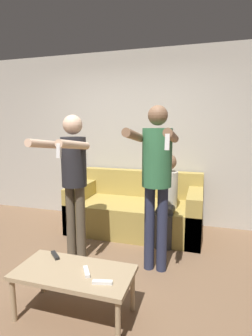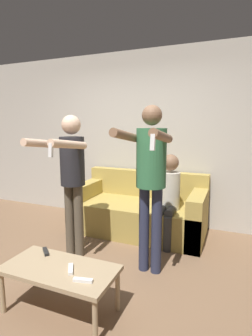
{
  "view_description": "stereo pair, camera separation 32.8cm",
  "coord_description": "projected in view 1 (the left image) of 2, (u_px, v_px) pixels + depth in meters",
  "views": [
    {
      "loc": [
        1.11,
        -2.23,
        1.56
      ],
      "look_at": [
        0.18,
        0.88,
        1.02
      ],
      "focal_mm": 28.0,
      "sensor_mm": 36.0,
      "label": 1
    },
    {
      "loc": [
        1.42,
        -2.12,
        1.56
      ],
      "look_at": [
        0.18,
        0.88,
        1.02
      ],
      "focal_mm": 28.0,
      "sensor_mm": 36.0,
      "label": 2
    }
  ],
  "objects": [
    {
      "name": "ground_plane",
      "position": [
        84.0,
        280.0,
        2.67
      ],
      "size": [
        14.0,
        14.0,
        0.0
      ],
      "primitive_type": "plane",
      "color": "brown"
    },
    {
      "name": "wall_back",
      "position": [
        133.0,
        138.0,
        4.24
      ],
      "size": [
        6.4,
        0.06,
        2.7
      ],
      "color": "#B7B2A8",
      "rests_on": "ground_plane"
    },
    {
      "name": "couch",
      "position": [
        136.0,
        211.0,
        3.9
      ],
      "size": [
        1.9,
        0.92,
        0.85
      ],
      "color": "#AD9347",
      "rests_on": "ground_plane"
    },
    {
      "name": "person_standing_left",
      "position": [
        73.0,
        172.0,
        2.94
      ],
      "size": [
        0.4,
        0.74,
        1.67
      ],
      "color": "brown",
      "rests_on": "ground_plane"
    },
    {
      "name": "person_standing_right",
      "position": [
        156.0,
        171.0,
        2.67
      ],
      "size": [
        0.42,
        0.71,
        1.75
      ],
      "color": "#282D47",
      "rests_on": "ground_plane"
    },
    {
      "name": "person_seated",
      "position": [
        167.0,
        194.0,
        3.48
      ],
      "size": [
        0.27,
        0.51,
        1.18
      ],
      "color": "#383838",
      "rests_on": "ground_plane"
    },
    {
      "name": "coffee_table",
      "position": [
        74.0,
        275.0,
        2.11
      ],
      "size": [
        0.96,
        0.47,
        0.4
      ],
      "color": "tan",
      "rests_on": "ground_plane"
    },
    {
      "name": "remote_near",
      "position": [
        102.0,
        282.0,
        1.93
      ],
      "size": [
        0.15,
        0.07,
        0.02
      ],
      "color": "white",
      "rests_on": "coffee_table"
    },
    {
      "name": "remote_mid",
      "position": [
        86.0,
        272.0,
        2.07
      ],
      "size": [
        0.11,
        0.15,
        0.02
      ],
      "color": "white",
      "rests_on": "coffee_table"
    },
    {
      "name": "remote_far",
      "position": [
        55.0,
        255.0,
        2.33
      ],
      "size": [
        0.13,
        0.13,
        0.02
      ],
      "color": "black",
      "rests_on": "coffee_table"
    }
  ]
}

